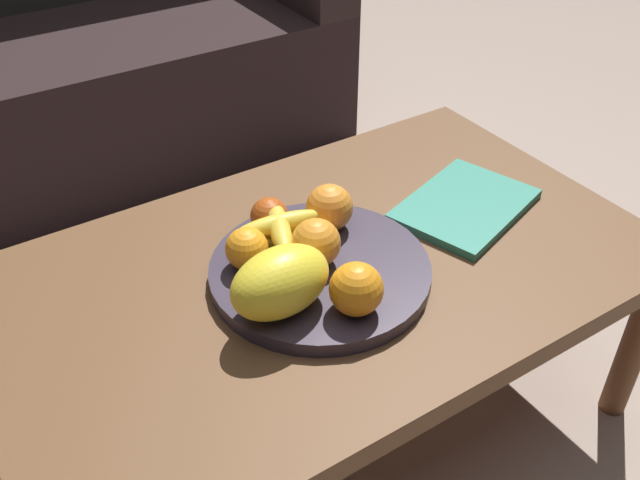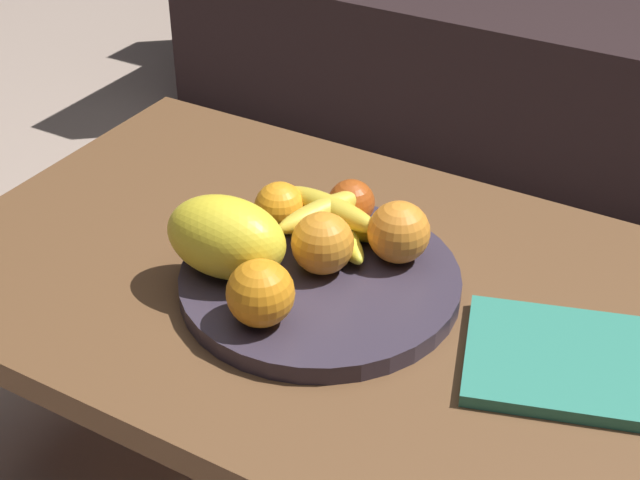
% 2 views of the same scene
% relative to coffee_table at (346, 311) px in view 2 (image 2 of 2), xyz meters
% --- Properties ---
extents(coffee_table, '(1.09, 0.65, 0.40)m').
position_rel_coffee_table_xyz_m(coffee_table, '(0.00, 0.00, 0.00)').
color(coffee_table, brown).
rests_on(coffee_table, ground_plane).
extents(couch, '(1.70, 0.70, 0.90)m').
position_rel_coffee_table_xyz_m(couch, '(-0.14, 1.30, -0.05)').
color(couch, black).
rests_on(couch, ground_plane).
extents(fruit_bowl, '(0.35, 0.35, 0.03)m').
position_rel_coffee_table_xyz_m(fruit_bowl, '(-0.02, -0.02, 0.05)').
color(fruit_bowl, '#372E3D').
rests_on(fruit_bowl, coffee_table).
extents(melon_large_front, '(0.16, 0.11, 0.10)m').
position_rel_coffee_table_xyz_m(melon_large_front, '(-0.13, -0.08, 0.12)').
color(melon_large_front, yellow).
rests_on(melon_large_front, fruit_bowl).
extents(orange_front, '(0.08, 0.08, 0.08)m').
position_rel_coffee_table_xyz_m(orange_front, '(-0.03, -0.01, 0.11)').
color(orange_front, orange).
rests_on(orange_front, fruit_bowl).
extents(orange_left, '(0.07, 0.07, 0.07)m').
position_rel_coffee_table_xyz_m(orange_left, '(-0.12, 0.04, 0.10)').
color(orange_left, orange).
rests_on(orange_left, fruit_bowl).
extents(orange_right, '(0.08, 0.08, 0.08)m').
position_rel_coffee_table_xyz_m(orange_right, '(-0.04, -0.14, 0.11)').
color(orange_right, orange).
rests_on(orange_right, fruit_bowl).
extents(orange_back, '(0.08, 0.08, 0.08)m').
position_rel_coffee_table_xyz_m(orange_back, '(0.04, 0.05, 0.11)').
color(orange_back, orange).
rests_on(orange_back, fruit_bowl).
extents(apple_front, '(0.06, 0.06, 0.06)m').
position_rel_coffee_table_xyz_m(apple_front, '(-0.05, 0.10, 0.10)').
color(apple_front, '#B04917').
rests_on(apple_front, fruit_bowl).
extents(banana_bunch, '(0.17, 0.15, 0.06)m').
position_rel_coffee_table_xyz_m(banana_bunch, '(-0.05, 0.05, 0.09)').
color(banana_bunch, yellow).
rests_on(banana_bunch, fruit_bowl).
extents(magazine, '(0.29, 0.25, 0.02)m').
position_rel_coffee_table_xyz_m(magazine, '(0.30, -0.01, 0.05)').
color(magazine, '#30826D').
rests_on(magazine, coffee_table).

